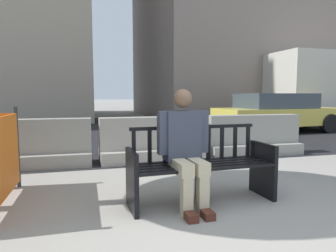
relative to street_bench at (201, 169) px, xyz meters
The scene contains 8 objects.
ground_plane 0.90m from the street_bench, 85.78° to the right, with size 200.00×200.00×0.00m, color gray.
street_asphalt 7.90m from the street_bench, 89.57° to the left, with size 120.00×12.00×0.01m, color black.
street_bench is the anchor object (origin of this frame).
seated_person 0.37m from the street_bench, 163.44° to the right, with size 0.58×0.73×1.31m.
jersey_barrier_centre 2.34m from the street_bench, 91.45° to the left, with size 2.01×0.72×0.84m.
jersey_barrier_left 3.24m from the street_bench, 132.74° to the left, with size 2.01×0.71×0.84m.
jersey_barrier_right 3.17m from the street_bench, 48.47° to the left, with size 2.02×0.73×0.84m.
car_taxi_near 7.62m from the street_bench, 48.38° to the left, with size 4.45×2.07×1.32m.
Camera 1 is at (-1.33, -2.38, 1.24)m, focal length 32.00 mm.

